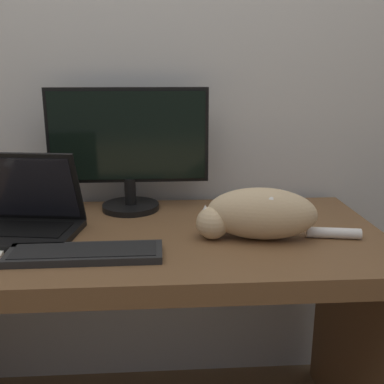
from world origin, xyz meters
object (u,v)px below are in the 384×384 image
Objects in this scene: cat at (258,213)px; monitor at (129,147)px; external_keyboard at (85,253)px; laptop at (27,219)px.

monitor is at bearing 151.47° from cat.
monitor is 0.48m from external_keyboard.
cat is at bearing -38.70° from monitor.
cat is at bearing 12.18° from external_keyboard.
cat is at bearing 2.16° from laptop.
laptop reaches higher than external_keyboard.
laptop is 0.82× the size of external_keyboard.
external_keyboard is at bearing -34.22° from laptop.
cat reaches higher than external_keyboard.
monitor is at bearing 77.13° from external_keyboard.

